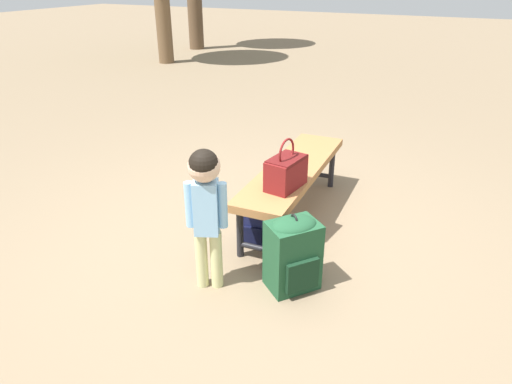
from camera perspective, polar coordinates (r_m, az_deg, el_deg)
The scene contains 6 objects.
ground_plane at distance 3.46m, azimuth -0.60°, elevation -6.45°, with size 40.00×40.00×0.00m, color #7F6B51.
park_bench at distance 3.67m, azimuth 4.67°, elevation 2.37°, with size 1.62×0.47×0.45m.
handbag at distance 3.24m, azimuth 3.76°, elevation 2.62°, with size 0.34×0.22×0.37m.
child_standing at distance 2.73m, azimuth -6.28°, elevation -0.85°, with size 0.19×0.24×0.95m.
backpack_large at distance 2.91m, azimuth 4.62°, elevation -7.38°, with size 0.39×0.38×0.53m.
backpack_small at distance 3.41m, azimuth -0.02°, elevation -3.82°, with size 0.19×0.22×0.33m.
Camera 1 is at (2.61, 1.31, 1.86)m, focal length 32.12 mm.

